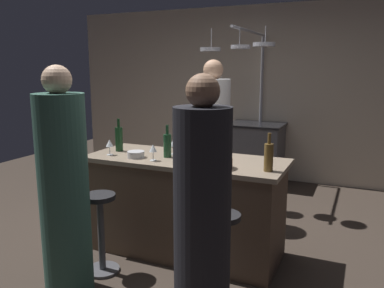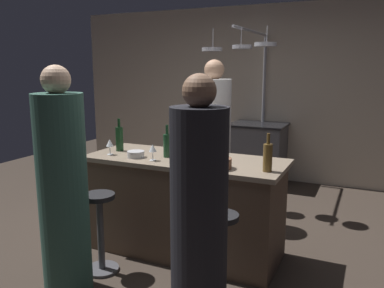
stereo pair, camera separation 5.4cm
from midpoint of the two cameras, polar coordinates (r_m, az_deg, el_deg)
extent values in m
plane|color=#382D26|center=(3.83, -0.55, -15.24)|extent=(9.00, 9.00, 0.00)
cube|color=#BCAD99|center=(6.15, 10.96, 7.16)|extent=(6.40, 0.16, 2.60)
cube|color=brown|center=(3.66, -0.57, -9.20)|extent=(1.72, 0.66, 0.86)
cube|color=gray|center=(3.53, -0.58, -2.34)|extent=(1.80, 0.72, 0.04)
cube|color=#47474C|center=(5.88, 9.71, -1.53)|extent=(0.76, 0.60, 0.86)
cube|color=black|center=(5.80, 9.85, 2.76)|extent=(0.80, 0.64, 0.03)
cylinder|color=white|center=(4.35, 3.47, -1.05)|extent=(0.38, 0.38, 1.57)
sphere|color=tan|center=(4.25, 3.61, 10.68)|extent=(0.21, 0.21, 0.21)
cylinder|color=#4C4C51|center=(2.97, 4.61, -16.35)|extent=(0.06, 0.06, 0.62)
cylinder|color=black|center=(2.84, 4.72, -10.46)|extent=(0.26, 0.26, 0.04)
cylinder|color=black|center=(2.46, 1.65, -11.94)|extent=(0.35, 0.35, 1.48)
sphere|color=#8C664C|center=(2.27, 1.76, 7.70)|extent=(0.20, 0.20, 0.20)
cylinder|color=#4C4C51|center=(3.59, -12.42, -17.27)|extent=(0.28, 0.28, 0.02)
cylinder|color=#4C4C51|center=(3.45, -12.65, -12.58)|extent=(0.06, 0.06, 0.62)
cylinder|color=black|center=(3.33, -12.89, -7.40)|extent=(0.26, 0.26, 0.04)
cylinder|color=#33594C|center=(3.07, -17.63, -7.26)|extent=(0.36, 0.36, 1.52)
sphere|color=#D8AD8C|center=(2.93, -18.62, 8.82)|extent=(0.21, 0.21, 0.21)
cylinder|color=gray|center=(6.02, 10.54, 4.95)|extent=(0.04, 0.04, 2.15)
cylinder|color=gray|center=(5.30, 8.92, 15.83)|extent=(0.04, 1.46, 0.04)
cylinder|color=gray|center=(4.81, 3.25, 13.52)|extent=(0.24, 0.24, 0.04)
cylinder|color=gray|center=(4.85, 3.39, 14.95)|extent=(0.01, 0.01, 0.24)
cylinder|color=gray|center=(4.77, 7.62, 13.76)|extent=(0.23, 0.23, 0.04)
cylinder|color=gray|center=(4.73, 7.48, 15.12)|extent=(0.01, 0.01, 0.22)
cylinder|color=gray|center=(4.60, 10.94, 13.97)|extent=(0.25, 0.25, 0.04)
cylinder|color=gray|center=(4.65, 11.14, 15.19)|extent=(0.01, 0.01, 0.20)
cylinder|color=#382319|center=(3.47, 3.52, -0.48)|extent=(0.05, 0.05, 0.21)
cylinder|color=#193D23|center=(3.54, -3.17, -0.25)|extent=(0.07, 0.07, 0.21)
cylinder|color=#193D23|center=(3.52, -3.19, 2.09)|extent=(0.03, 0.03, 0.08)
cylinder|color=black|center=(3.46, 1.27, -0.40)|extent=(0.07, 0.07, 0.22)
cylinder|color=black|center=(3.43, 1.28, 2.12)|extent=(0.03, 0.03, 0.08)
cylinder|color=brown|center=(3.11, 11.39, -1.98)|extent=(0.07, 0.07, 0.22)
cylinder|color=brown|center=(3.08, 11.50, 0.75)|extent=(0.03, 0.03, 0.08)
cylinder|color=#143319|center=(3.86, -10.06, 0.71)|extent=(0.07, 0.07, 0.23)
cylinder|color=#143319|center=(3.84, -10.14, 3.03)|extent=(0.03, 0.03, 0.08)
cylinder|color=silver|center=(3.67, -2.26, -1.47)|extent=(0.06, 0.06, 0.01)
cylinder|color=silver|center=(3.66, -2.27, -0.86)|extent=(0.01, 0.01, 0.07)
cone|color=silver|center=(3.64, -2.28, 0.22)|extent=(0.07, 0.07, 0.06)
cylinder|color=silver|center=(3.72, -11.36, -1.50)|extent=(0.06, 0.06, 0.01)
cylinder|color=silver|center=(3.71, -11.38, -0.89)|extent=(0.01, 0.01, 0.07)
cone|color=silver|center=(3.70, -11.42, 0.17)|extent=(0.07, 0.07, 0.06)
cylinder|color=silver|center=(3.44, -5.24, -2.36)|extent=(0.06, 0.06, 0.01)
cylinder|color=silver|center=(3.43, -5.25, -1.71)|extent=(0.01, 0.01, 0.07)
cone|color=silver|center=(3.41, -5.27, -0.56)|extent=(0.07, 0.07, 0.06)
cylinder|color=#B7B7BC|center=(3.57, -7.71, -1.47)|extent=(0.15, 0.15, 0.06)
cylinder|color=brown|center=(3.17, 4.35, -2.78)|extent=(0.21, 0.21, 0.08)
camera|label=1|loc=(0.03, -89.57, 0.08)|focal=36.83mm
camera|label=2|loc=(0.03, 90.43, -0.08)|focal=36.83mm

